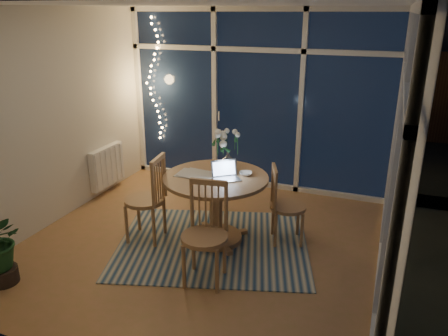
{
  "coord_description": "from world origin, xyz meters",
  "views": [
    {
      "loc": [
        1.83,
        -4.08,
        2.55
      ],
      "look_at": [
        0.15,
        0.25,
        0.86
      ],
      "focal_mm": 35.0,
      "sensor_mm": 36.0,
      "label": 1
    }
  ],
  "objects_px": {
    "chair_left": "(144,198)",
    "chair_front": "(204,235)",
    "dining_table": "(216,209)",
    "chair_right": "(288,205)",
    "laptop": "(227,171)",
    "flower_vase": "(228,162)"
  },
  "relations": [
    {
      "from": "dining_table",
      "to": "chair_front",
      "type": "relative_size",
      "value": 1.14
    },
    {
      "from": "dining_table",
      "to": "laptop",
      "type": "relative_size",
      "value": 4.13
    },
    {
      "from": "flower_vase",
      "to": "chair_left",
      "type": "bearing_deg",
      "value": -149.46
    },
    {
      "from": "dining_table",
      "to": "chair_right",
      "type": "height_order",
      "value": "chair_right"
    },
    {
      "from": "chair_left",
      "to": "chair_right",
      "type": "relative_size",
      "value": 1.12
    },
    {
      "from": "chair_left",
      "to": "chair_right",
      "type": "xyz_separation_m",
      "value": [
        1.55,
        0.54,
        -0.06
      ]
    },
    {
      "from": "chair_left",
      "to": "laptop",
      "type": "relative_size",
      "value": 3.68
    },
    {
      "from": "chair_left",
      "to": "chair_front",
      "type": "height_order",
      "value": "chair_left"
    },
    {
      "from": "chair_right",
      "to": "chair_front",
      "type": "relative_size",
      "value": 0.91
    },
    {
      "from": "dining_table",
      "to": "chair_right",
      "type": "relative_size",
      "value": 1.26
    },
    {
      "from": "dining_table",
      "to": "chair_left",
      "type": "relative_size",
      "value": 1.12
    },
    {
      "from": "dining_table",
      "to": "chair_front",
      "type": "xyz_separation_m",
      "value": [
        0.2,
        -0.79,
        0.11
      ]
    },
    {
      "from": "chair_right",
      "to": "dining_table",
      "type": "bearing_deg",
      "value": 89.05
    },
    {
      "from": "laptop",
      "to": "flower_vase",
      "type": "bearing_deg",
      "value": 69.71
    },
    {
      "from": "dining_table",
      "to": "chair_front",
      "type": "height_order",
      "value": "chair_front"
    },
    {
      "from": "chair_right",
      "to": "laptop",
      "type": "height_order",
      "value": "laptop"
    },
    {
      "from": "chair_front",
      "to": "laptop",
      "type": "height_order",
      "value": "chair_front"
    },
    {
      "from": "chair_right",
      "to": "chair_front",
      "type": "height_order",
      "value": "chair_front"
    },
    {
      "from": "laptop",
      "to": "flower_vase",
      "type": "distance_m",
      "value": 0.3
    },
    {
      "from": "chair_front",
      "to": "flower_vase",
      "type": "height_order",
      "value": "chair_front"
    },
    {
      "from": "chair_left",
      "to": "flower_vase",
      "type": "xyz_separation_m",
      "value": [
        0.84,
        0.49,
        0.38
      ]
    },
    {
      "from": "chair_left",
      "to": "dining_table",
      "type": "bearing_deg",
      "value": 100.59
    }
  ]
}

